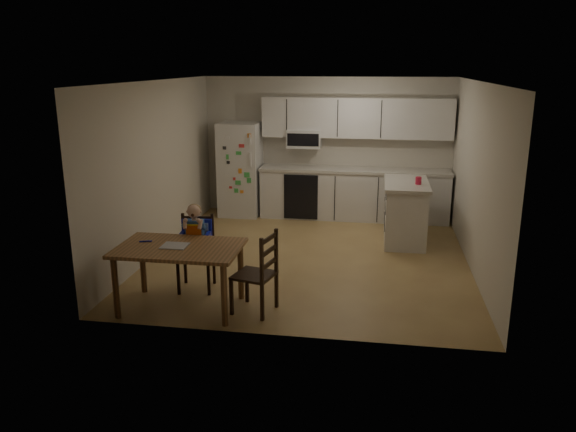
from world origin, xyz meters
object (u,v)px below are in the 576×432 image
(chair_booster, at_px, (196,238))
(red_cup, at_px, (418,181))
(kitchen_island, at_px, (405,211))
(dining_table, at_px, (179,255))
(refrigerator, at_px, (240,169))
(chair_side, at_px, (261,268))

(chair_booster, bearing_deg, red_cup, 32.24)
(kitchen_island, relative_size, dining_table, 0.93)
(dining_table, relative_size, chair_booster, 1.27)
(refrigerator, height_order, dining_table, refrigerator)
(kitchen_island, bearing_deg, red_cup, -41.44)
(red_cup, xyz_separation_m, chair_booster, (-2.80, -2.23, -0.35))
(refrigerator, relative_size, red_cup, 14.82)
(refrigerator, distance_m, chair_booster, 3.56)
(red_cup, bearing_deg, chair_booster, -141.41)
(red_cup, relative_size, dining_table, 0.08)
(chair_booster, xyz_separation_m, chair_side, (0.95, -0.59, -0.12))
(chair_booster, bearing_deg, chair_side, -38.18)
(red_cup, relative_size, chair_booster, 0.11)
(dining_table, distance_m, chair_side, 0.95)
(red_cup, height_order, chair_side, red_cup)
(kitchen_island, height_order, dining_table, kitchen_island)
(kitchen_island, relative_size, chair_booster, 1.18)
(red_cup, height_order, dining_table, red_cup)
(dining_table, height_order, chair_side, chair_side)
(red_cup, height_order, chair_booster, chair_booster)
(red_cup, relative_size, chair_side, 0.12)
(kitchen_island, relative_size, chair_side, 1.36)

